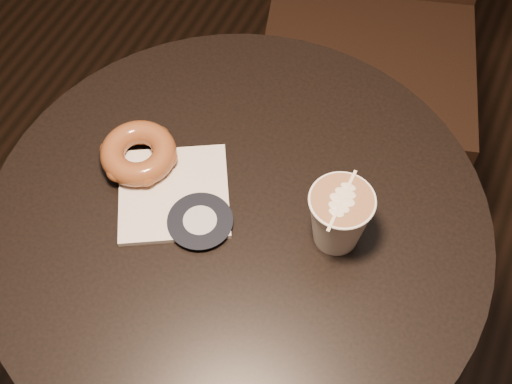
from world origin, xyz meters
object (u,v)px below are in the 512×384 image
Objects in this scene: doughnut at (138,153)px; latte_cup at (339,219)px; cafe_table at (240,281)px; pastry_bag at (174,193)px.

doughnut is 1.14× the size of latte_cup.
pastry_bag is (-0.10, -0.00, 0.20)m from cafe_table.
latte_cup reaches higher than doughnut.
latte_cup is at bearing -21.30° from pastry_bag.
cafe_table is 4.94× the size of pastry_bag.
pastry_bag is at bearing -21.87° from doughnut.
pastry_bag is 0.08m from doughnut.
pastry_bag is at bearing -172.05° from latte_cup.
doughnut is at bearing 171.17° from cafe_table.
pastry_bag is at bearing -178.88° from cafe_table.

